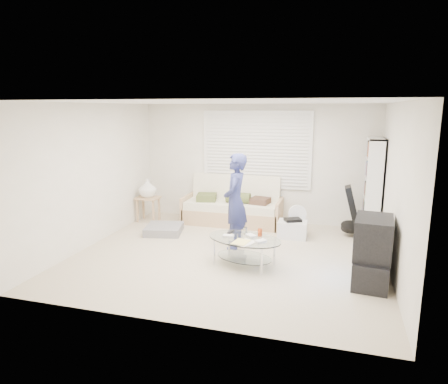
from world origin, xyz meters
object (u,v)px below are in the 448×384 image
(coffee_table, at_px, (245,243))
(tv_unit, at_px, (372,252))
(futon_sofa, at_px, (233,208))
(bookshelf, at_px, (372,188))

(coffee_table, bearing_deg, tv_unit, -4.52)
(futon_sofa, distance_m, coffee_table, 2.34)
(bookshelf, bearing_deg, coffee_table, -133.82)
(futon_sofa, relative_size, coffee_table, 1.54)
(tv_unit, bearing_deg, futon_sofa, 138.09)
(bookshelf, height_order, coffee_table, bookshelf)
(futon_sofa, distance_m, tv_unit, 3.52)
(bookshelf, bearing_deg, futon_sofa, 176.79)
(coffee_table, bearing_deg, futon_sofa, 109.38)
(futon_sofa, bearing_deg, coffee_table, -70.62)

